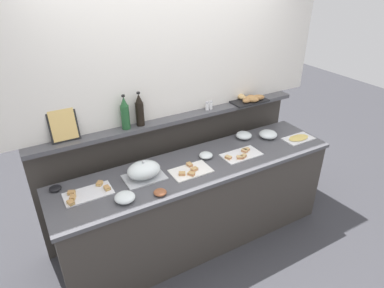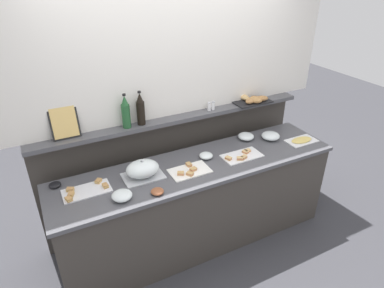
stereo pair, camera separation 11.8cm
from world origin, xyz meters
TOP-DOWN VIEW (x-y plane):
  - ground_plane at (0.00, 0.60)m, footprint 12.00×12.00m
  - buffet_counter at (0.00, 0.00)m, footprint 2.67×0.65m
  - back_ledge_unit at (0.00, 0.50)m, footprint 2.77×0.22m
  - upper_wall_panel at (0.00, 0.53)m, footprint 3.37×0.08m
  - sandwich_platter_front at (-0.99, 0.05)m, footprint 0.38×0.21m
  - sandwich_platter_side at (0.42, -0.06)m, footprint 0.38×0.20m
  - sandwich_platter_rear at (-0.13, -0.07)m, footprint 0.35×0.22m
  - cold_cuts_platter at (1.14, -0.09)m, footprint 0.32×0.18m
  - serving_cloche at (-0.51, 0.04)m, footprint 0.34×0.24m
  - glass_bowl_large at (0.11, 0.07)m, footprint 0.13×0.13m
  - glass_bowl_medium at (-0.76, -0.17)m, footprint 0.16×0.16m
  - glass_bowl_small at (0.89, 0.10)m, footprint 0.19×0.19m
  - glass_bowl_extra at (0.66, 0.21)m, footprint 0.17×0.17m
  - condiment_bowl_teal at (-1.20, 0.23)m, footprint 0.10×0.10m
  - condiment_bowl_red at (-0.49, -0.23)m, footprint 0.10×0.10m
  - wine_bottle_dark at (-0.37, 0.43)m, footprint 0.08×0.08m
  - wine_bottle_green at (-0.51, 0.42)m, footprint 0.08×0.08m
  - salt_shaker at (0.34, 0.43)m, footprint 0.03×0.03m
  - pepper_shaker at (0.39, 0.43)m, footprint 0.03×0.03m
  - bread_basket at (0.86, 0.40)m, footprint 0.40×0.29m
  - framed_picture at (-1.02, 0.47)m, footprint 0.23×0.08m

SIDE VIEW (x-z plane):
  - ground_plane at x=0.00m, z-range 0.00..0.00m
  - buffet_counter at x=0.00m, z-range 0.00..0.90m
  - back_ledge_unit at x=0.00m, z-range 0.03..1.24m
  - sandwich_platter_rear at x=-0.13m, z-range 0.89..0.93m
  - cold_cuts_platter at x=1.14m, z-range 0.90..0.92m
  - sandwich_platter_side at x=0.42m, z-range 0.89..0.93m
  - sandwich_platter_front at x=-0.99m, z-range 0.89..0.93m
  - condiment_bowl_teal at x=-1.20m, z-range 0.90..0.94m
  - condiment_bowl_red at x=-0.49m, z-range 0.90..0.94m
  - glass_bowl_large at x=0.11m, z-range 0.90..0.95m
  - glass_bowl_medium at x=-0.76m, z-range 0.90..0.96m
  - glass_bowl_extra at x=0.66m, z-range 0.90..0.96m
  - glass_bowl_small at x=0.89m, z-range 0.90..0.97m
  - serving_cloche at x=-0.51m, z-range 0.89..1.06m
  - bread_basket at x=0.86m, z-range 1.20..1.28m
  - salt_shaker at x=0.34m, z-range 1.20..1.29m
  - pepper_shaker at x=0.39m, z-range 1.20..1.29m
  - wine_bottle_dark at x=-0.37m, z-range 1.19..1.51m
  - wine_bottle_green at x=-0.51m, z-range 1.19..1.51m
  - framed_picture at x=-1.02m, z-range 1.20..1.49m
  - upper_wall_panel at x=0.00m, z-range 1.21..2.60m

